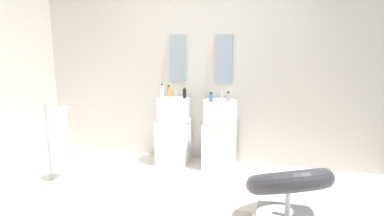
% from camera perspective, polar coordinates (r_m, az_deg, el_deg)
% --- Properties ---
extents(ground_plane, '(4.80, 3.60, 0.04)m').
position_cam_1_polar(ground_plane, '(3.40, -5.02, -17.96)').
color(ground_plane, silver).
extents(rear_partition, '(4.80, 0.10, 2.60)m').
position_cam_1_polar(rear_partition, '(4.56, 1.65, 7.04)').
color(rear_partition, beige).
rests_on(rear_partition, ground_plane).
extents(pedestal_sink_left, '(0.44, 0.44, 1.00)m').
position_cam_1_polar(pedestal_sink_left, '(4.49, -3.25, -3.76)').
color(pedestal_sink_left, white).
rests_on(pedestal_sink_left, ground_plane).
extents(pedestal_sink_right, '(0.44, 0.44, 1.00)m').
position_cam_1_polar(pedestal_sink_right, '(4.35, 4.78, -4.30)').
color(pedestal_sink_right, white).
rests_on(pedestal_sink_right, ground_plane).
extents(vanity_mirror_left, '(0.22, 0.03, 0.63)m').
position_cam_1_polar(vanity_mirror_left, '(4.57, -2.47, 8.54)').
color(vanity_mirror_left, '#8C9EA8').
extents(vanity_mirror_right, '(0.22, 0.03, 0.63)m').
position_cam_1_polar(vanity_mirror_right, '(4.43, 5.52, 8.41)').
color(vanity_mirror_right, '#8C9EA8').
extents(lounge_chair, '(1.06, 1.06, 0.65)m').
position_cam_1_polar(lounge_chair, '(3.21, 16.34, -12.88)').
color(lounge_chair, '#B7BABF').
rests_on(lounge_chair, ground_plane).
extents(towel_rack, '(0.37, 0.22, 0.95)m').
position_cam_1_polar(towel_rack, '(4.18, -22.04, -3.54)').
color(towel_rack, '#B7BABF').
rests_on(towel_rack, ground_plane).
extents(soap_bottle_amber, '(0.05, 0.05, 0.16)m').
position_cam_1_polar(soap_bottle_amber, '(4.49, -4.04, 2.79)').
color(soap_bottle_amber, '#C68C38').
rests_on(soap_bottle_amber, pedestal_sink_left).
extents(soap_bottle_grey, '(0.06, 0.06, 0.13)m').
position_cam_1_polar(soap_bottle_grey, '(4.19, 6.28, 1.89)').
color(soap_bottle_grey, '#99999E').
rests_on(soap_bottle_grey, pedestal_sink_right).
extents(soap_bottle_white, '(0.04, 0.04, 0.20)m').
position_cam_1_polar(soap_bottle_white, '(4.41, -5.17, 2.84)').
color(soap_bottle_white, white).
rests_on(soap_bottle_white, pedestal_sink_left).
extents(soap_bottle_blue, '(0.06, 0.06, 0.12)m').
position_cam_1_polar(soap_bottle_blue, '(4.14, 3.29, 1.80)').
color(soap_bottle_blue, '#4C72B7').
rests_on(soap_bottle_blue, pedestal_sink_right).
extents(soap_bottle_black, '(0.05, 0.05, 0.14)m').
position_cam_1_polar(soap_bottle_black, '(4.41, -1.31, 2.53)').
color(soap_bottle_black, black).
rests_on(soap_bottle_black, pedestal_sink_left).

